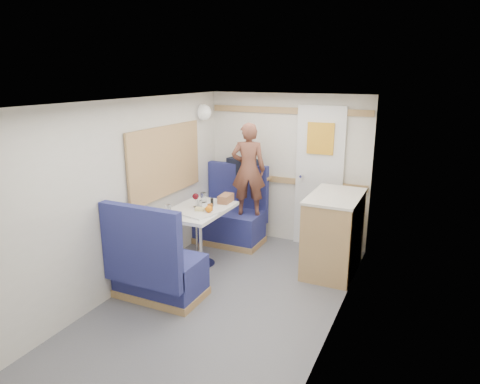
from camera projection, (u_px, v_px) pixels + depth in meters
The scene contains 28 objects.
floor at pixel (206, 319), 4.04m from camera, with size 4.50×4.50×0.00m, color #515156.
ceiling at pixel (201, 104), 3.50m from camera, with size 4.50×4.50×0.00m, color silver.
wall_back at pixel (287, 169), 5.73m from camera, with size 2.20×0.02×2.00m, color silver.
wall_left at pixel (107, 204), 4.22m from camera, with size 0.02×4.50×2.00m, color silver.
wall_right at pixel (327, 239), 3.32m from camera, with size 0.02×4.50×2.00m, color silver.
oak_trim_low at pixel (286, 180), 5.76m from camera, with size 2.15×0.02×0.08m, color #A47B4A.
oak_trim_high at pixel (288, 110), 5.51m from camera, with size 2.15×0.02×0.08m, color #A47B4A.
side_window at pixel (166, 161), 5.02m from camera, with size 0.04×1.30×0.72m, color #969C84.
rear_door at pixel (319, 175), 5.53m from camera, with size 0.62×0.12×1.86m.
dinette_table at pixel (199, 221), 5.02m from camera, with size 0.62×0.92×0.72m.
bench_far at pixel (231, 220), 5.85m from camera, with size 0.90×0.59×1.05m.
bench_near at pixel (156, 271), 4.34m from camera, with size 0.90×0.59×1.05m.
ledge at pixel (239, 175), 5.92m from camera, with size 0.90×0.14×0.04m, color #A47B4A.
dome_light at pixel (204, 112), 5.61m from camera, with size 0.20×0.20×0.20m, color white.
galley_counter at pixel (333, 233), 4.93m from camera, with size 0.57×0.92×0.92m.
person at pixel (248, 169), 5.48m from camera, with size 0.44×0.29×1.20m, color brown.
duffel_bag at pixel (244, 167), 5.86m from camera, with size 0.46×0.22×0.22m, color black.
tray at pixel (202, 213), 4.78m from camera, with size 0.29×0.38×0.02m, color white.
orange_fruit at pixel (209, 209), 4.78m from camera, with size 0.08×0.08×0.08m, color orange.
cheese_block at pixel (200, 209), 4.84m from camera, with size 0.11×0.06×0.04m, color #E7DF85.
wine_glass at pixel (196, 197), 5.01m from camera, with size 0.08×0.08×0.17m.
tumbler_left at pixel (168, 209), 4.80m from camera, with size 0.06×0.06×0.10m, color white.
tumbler_mid at pixel (204, 197), 5.21m from camera, with size 0.08×0.08×0.12m, color silver.
tumbler_right at pixel (199, 205), 4.94m from camera, with size 0.06×0.06×0.10m, color silver.
beer_glass at pixel (210, 208), 4.84m from camera, with size 0.06×0.06×0.10m, color brown.
pepper_grinder at pixel (212, 202), 5.07m from camera, with size 0.04×0.04×0.10m, color black.
salt_grinder at pixel (198, 205), 4.96m from camera, with size 0.04×0.04×0.10m, color white.
bread_loaf at pixel (226, 198), 5.21m from camera, with size 0.13×0.23×0.10m, color brown.
Camera 1 is at (1.79, -3.10, 2.24)m, focal length 32.00 mm.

